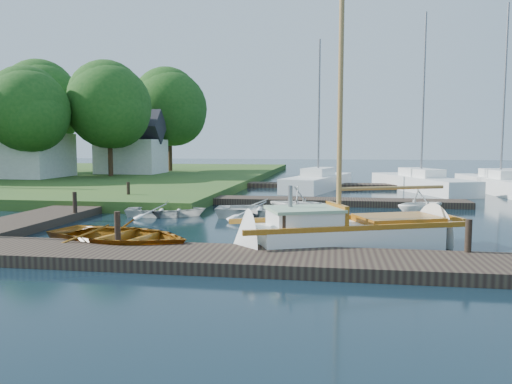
# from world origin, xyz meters

# --- Properties ---
(ground) EXTENTS (160.00, 160.00, 0.00)m
(ground) POSITION_xyz_m (0.00, 0.00, 0.00)
(ground) COLOR black
(ground) RESTS_ON ground
(near_dock) EXTENTS (18.00, 2.20, 0.30)m
(near_dock) POSITION_xyz_m (0.00, -6.00, 0.15)
(near_dock) COLOR black
(near_dock) RESTS_ON ground
(left_dock) EXTENTS (2.20, 18.00, 0.30)m
(left_dock) POSITION_xyz_m (-8.00, 2.00, 0.15)
(left_dock) COLOR black
(left_dock) RESTS_ON ground
(far_dock) EXTENTS (14.00, 1.60, 0.30)m
(far_dock) POSITION_xyz_m (2.00, 6.50, 0.15)
(far_dock) COLOR black
(far_dock) RESTS_ON ground
(pontoon) EXTENTS (30.00, 1.60, 0.30)m
(pontoon) POSITION_xyz_m (10.00, 16.00, 0.15)
(pontoon) COLOR black
(pontoon) RESTS_ON ground
(mooring_post_1) EXTENTS (0.16, 0.16, 0.80)m
(mooring_post_1) POSITION_xyz_m (-3.00, -5.00, 0.70)
(mooring_post_1) COLOR black
(mooring_post_1) RESTS_ON near_dock
(mooring_post_2) EXTENTS (0.16, 0.16, 0.80)m
(mooring_post_2) POSITION_xyz_m (1.50, -5.00, 0.70)
(mooring_post_2) COLOR black
(mooring_post_2) RESTS_ON near_dock
(mooring_post_3) EXTENTS (0.16, 0.16, 0.80)m
(mooring_post_3) POSITION_xyz_m (6.00, -5.00, 0.70)
(mooring_post_3) COLOR black
(mooring_post_3) RESTS_ON near_dock
(mooring_post_4) EXTENTS (0.16, 0.16, 0.80)m
(mooring_post_4) POSITION_xyz_m (-7.00, 0.00, 0.70)
(mooring_post_4) COLOR black
(mooring_post_4) RESTS_ON left_dock
(mooring_post_5) EXTENTS (0.16, 0.16, 0.80)m
(mooring_post_5) POSITION_xyz_m (-7.00, 5.00, 0.70)
(mooring_post_5) COLOR black
(mooring_post_5) RESTS_ON left_dock
(sailboat) EXTENTS (7.36, 4.50, 9.83)m
(sailboat) POSITION_xyz_m (3.24, -3.61, 0.34)
(sailboat) COLOR white
(sailboat) RESTS_ON ground
(dinghy) EXTENTS (4.98, 4.11, 0.89)m
(dinghy) POSITION_xyz_m (-3.12, -4.61, 0.45)
(dinghy) COLOR #8D4A0C
(dinghy) RESTS_ON ground
(tender_a) EXTENTS (3.63, 2.92, 0.67)m
(tender_a) POSITION_xyz_m (-3.97, 1.69, 0.33)
(tender_a) COLOR white
(tender_a) RESTS_ON ground
(tender_b) EXTENTS (3.14, 2.90, 1.37)m
(tender_b) POSITION_xyz_m (1.45, 2.08, 0.69)
(tender_b) COLOR white
(tender_b) RESTS_ON ground
(tender_c) EXTENTS (4.10, 3.06, 0.81)m
(tender_c) POSITION_xyz_m (0.07, 1.86, 0.41)
(tender_c) COLOR white
(tender_c) RESTS_ON ground
(tender_d) EXTENTS (3.02, 2.93, 1.21)m
(tender_d) POSITION_xyz_m (6.24, 3.27, 0.61)
(tender_d) COLOR white
(tender_d) RESTS_ON ground
(marina_boat_1) EXTENTS (4.42, 8.69, 9.45)m
(marina_boat_1) POSITION_xyz_m (1.74, 14.54, 0.56)
(marina_boat_1) COLOR white
(marina_boat_1) RESTS_ON ground
(marina_boat_3) EXTENTS (5.40, 9.59, 10.89)m
(marina_boat_3) POSITION_xyz_m (8.11, 14.70, 0.56)
(marina_boat_3) COLOR white
(marina_boat_3) RESTS_ON ground
(marina_boat_4) EXTENTS (3.22, 9.33, 11.09)m
(marina_boat_4) POSITION_xyz_m (12.60, 14.14, 0.57)
(marina_boat_4) COLOR white
(marina_boat_4) RESTS_ON ground
(house_a) EXTENTS (6.30, 5.00, 6.29)m
(house_a) POSITION_xyz_m (-20.00, 16.00, 2.96)
(house_a) COLOR silver
(house_a) RESTS_ON shore
(house_c) EXTENTS (5.25, 4.00, 5.28)m
(house_c) POSITION_xyz_m (-14.00, 22.00, 2.58)
(house_c) COLOR silver
(house_c) RESTS_ON shore
(tree_2) EXTENTS (5.83, 5.75, 7.82)m
(tree_2) POSITION_xyz_m (-18.00, 14.05, 5.25)
(tree_2) COLOR #332114
(tree_2) RESTS_ON shore
(tree_3) EXTENTS (6.41, 6.38, 8.74)m
(tree_3) POSITION_xyz_m (-14.00, 18.05, 5.81)
(tree_3) COLOR #332114
(tree_3) RESTS_ON shore
(tree_4) EXTENTS (7.01, 7.01, 9.66)m
(tree_4) POSITION_xyz_m (-22.00, 22.05, 6.37)
(tree_4) COLOR #332114
(tree_4) RESTS_ON shore
(tree_7) EXTENTS (6.83, 6.83, 9.38)m
(tree_7) POSITION_xyz_m (-12.00, 26.05, 6.20)
(tree_7) COLOR #332114
(tree_7) RESTS_ON shore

